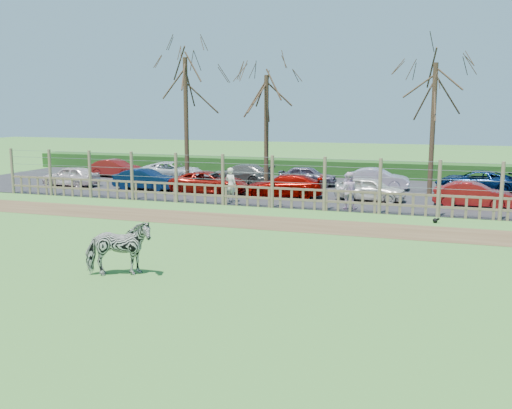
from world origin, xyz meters
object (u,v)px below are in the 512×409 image
(tree_left, at_px, (186,91))
(car_5, at_px, (474,195))
(car_3, at_px, (285,186))
(car_11, at_px, (377,179))
(car_0, at_px, (71,176))
(car_8, at_px, (172,171))
(crow, at_px, (436,220))
(tree_mid, at_px, (266,105))
(tree_right, at_px, (434,97))
(zebra, at_px, (118,249))
(car_10, at_px, (307,176))
(visitor_b, at_px, (348,190))
(car_4, at_px, (370,189))
(car_9, at_px, (240,174))
(car_7, at_px, (116,168))
(car_1, at_px, (145,179))
(car_12, at_px, (475,181))
(car_2, at_px, (209,183))

(tree_left, xyz_separation_m, car_5, (15.56, -1.63, -4.98))
(car_3, height_order, car_11, same)
(car_0, relative_size, car_8, 0.82)
(crow, bearing_deg, tree_mid, 144.01)
(tree_right, distance_m, zebra, 20.17)
(tree_right, relative_size, car_0, 2.09)
(tree_left, relative_size, car_10, 2.24)
(zebra, height_order, car_10, zebra)
(car_3, relative_size, car_10, 1.17)
(tree_right, distance_m, car_0, 21.32)
(visitor_b, distance_m, car_11, 7.10)
(car_4, relative_size, car_9, 0.85)
(car_7, bearing_deg, car_5, -101.35)
(car_1, bearing_deg, car_12, -75.91)
(car_4, height_order, car_7, same)
(tree_left, distance_m, car_12, 17.08)
(car_9, bearing_deg, car_3, 46.99)
(crow, height_order, car_8, car_8)
(visitor_b, bearing_deg, car_3, -35.11)
(car_12, bearing_deg, car_3, -56.02)
(car_4, xyz_separation_m, car_9, (-8.53, 4.25, 0.00))
(tree_left, relative_size, crow, 28.70)
(tree_left, height_order, tree_mid, tree_left)
(tree_mid, relative_size, car_0, 1.94)
(crow, distance_m, car_3, 9.00)
(car_4, xyz_separation_m, car_12, (5.19, 4.95, 0.00))
(car_8, bearing_deg, tree_left, -144.48)
(zebra, distance_m, car_8, 21.26)
(car_2, height_order, car_4, same)
(tree_left, distance_m, car_5, 16.42)
(car_12, bearing_deg, tree_right, -39.42)
(crow, xyz_separation_m, car_0, (-21.09, 4.69, 0.53))
(car_1, distance_m, car_8, 4.33)
(car_1, height_order, car_9, same)
(car_2, distance_m, car_11, 9.72)
(tree_mid, relative_size, zebra, 3.65)
(car_3, height_order, car_12, same)
(car_1, relative_size, car_3, 0.88)
(car_5, bearing_deg, car_7, 79.83)
(car_7, relative_size, car_12, 0.84)
(zebra, relative_size, car_7, 0.51)
(tree_mid, distance_m, visitor_b, 8.33)
(car_10, xyz_separation_m, car_11, (4.15, -0.15, 0.00))
(crow, distance_m, car_8, 18.81)
(crow, bearing_deg, car_5, 69.04)
(tree_mid, distance_m, car_12, 12.47)
(car_7, bearing_deg, tree_mid, -101.06)
(car_3, distance_m, car_10, 4.66)
(tree_mid, bearing_deg, zebra, -86.53)
(car_3, xyz_separation_m, car_4, (4.47, 0.15, 0.00))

